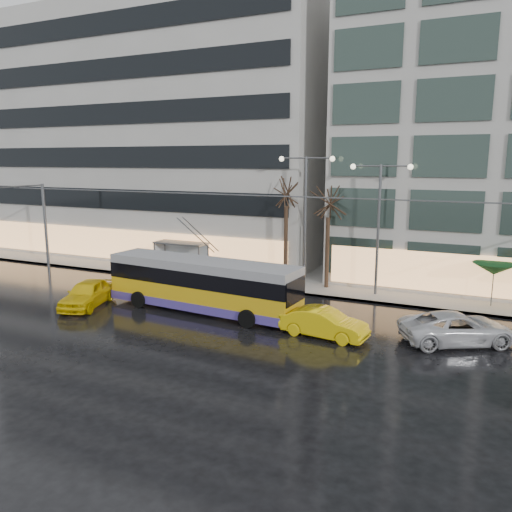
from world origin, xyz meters
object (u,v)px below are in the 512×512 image
Objects in this scene: street_lamp_near at (306,203)px; trolleybus at (202,286)px; bus_shelter at (178,250)px; taxi_a at (87,293)px.

trolleybus is at bearing -115.88° from street_lamp_near.
bus_shelter is 0.87× the size of taxi_a.
bus_shelter is (-6.64, 7.60, 0.42)m from trolleybus.
bus_shelter is 11.14m from street_lamp_near.
taxi_a is at bearing -91.95° from bus_shelter.
trolleybus is 2.56× the size of taxi_a.
street_lamp_near reaches higher than bus_shelter.
trolleybus reaches higher than taxi_a.
trolleybus is 1.38× the size of street_lamp_near.
street_lamp_near is at bearing 64.12° from trolleybus.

